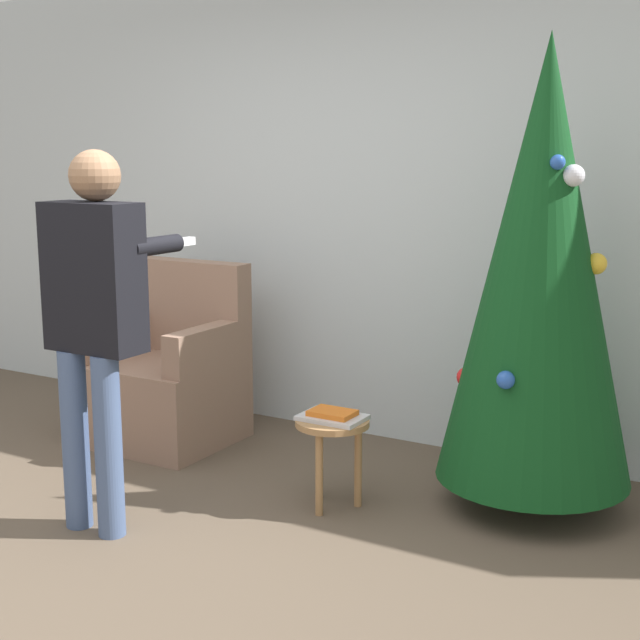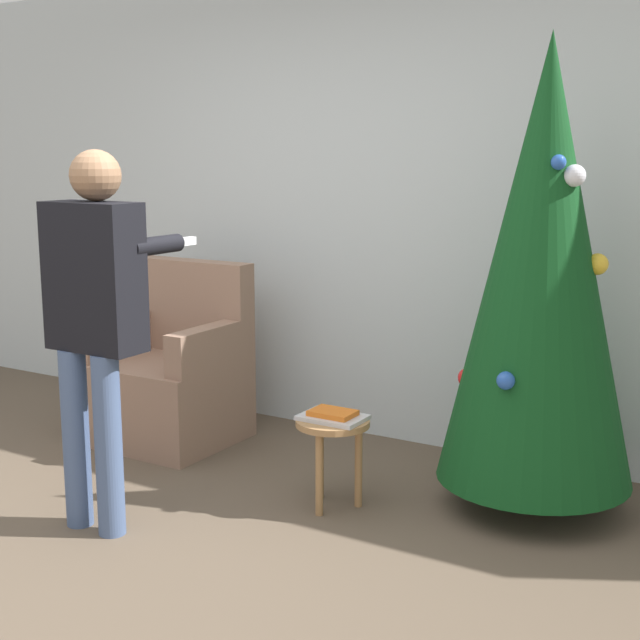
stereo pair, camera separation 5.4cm
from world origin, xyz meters
The scene contains 8 objects.
ground_plane centered at (0.00, 0.00, 0.00)m, with size 14.00×14.00×0.00m, color brown.
wall_back centered at (0.00, 2.23, 1.35)m, with size 8.00×0.06×2.70m.
christmas_tree centered at (1.31, 1.62, 1.17)m, with size 0.91×0.91×2.19m.
armchair centered at (-0.84, 1.54, 0.36)m, with size 0.80×0.71×1.03m.
person_standing centered at (-0.28, 0.42, 1.01)m, with size 0.45×0.57×1.68m.
side_stool centered at (0.50, 1.14, 0.35)m, with size 0.35×0.35×0.43m.
laptop centered at (0.50, 1.14, 0.44)m, with size 0.30×0.21×0.02m.
book centered at (0.50, 1.14, 0.46)m, with size 0.21×0.15×0.02m.
Camera 2 is at (2.51, -2.33, 1.68)m, focal length 50.00 mm.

